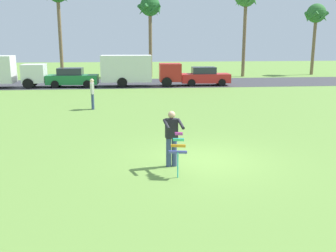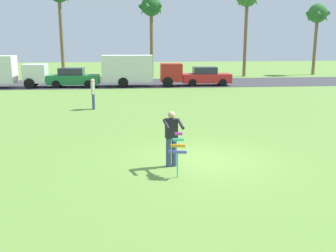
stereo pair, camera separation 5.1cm
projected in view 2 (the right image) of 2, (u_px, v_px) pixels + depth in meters
ground_plane at (203, 160)px, 12.35m from camera, size 120.00×120.00×0.00m
road_strip at (154, 83)px, 35.01m from camera, size 120.00×8.00×0.01m
person_kite_flyer at (172, 136)px, 11.53m from camera, size 0.60×0.70×1.73m
kite_held at (178, 148)px, 10.75m from camera, size 0.53×0.69×1.22m
parked_car_green at (73, 78)px, 31.81m from camera, size 4.26×1.96×1.60m
parked_truck_red_cab at (137, 70)px, 32.21m from camera, size 6.76×2.27×2.62m
parked_car_red at (206, 77)px, 32.95m from camera, size 4.26×1.94×1.60m
palm_tree_right_near at (151, 9)px, 39.87m from camera, size 2.58×2.71×8.44m
palm_tree_centre_far at (247, 1)px, 39.88m from camera, size 2.58×2.71×9.39m
palm_tree_far_left at (317, 16)px, 42.41m from camera, size 2.58×2.71×7.88m
person_walker_near at (93, 93)px, 21.38m from camera, size 0.25×0.57×1.73m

